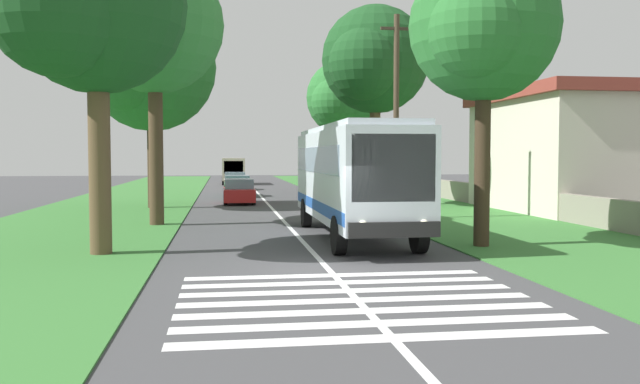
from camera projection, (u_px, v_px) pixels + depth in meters
The scene contains 19 objects.
ground at pixel (330, 271), 16.06m from camera, with size 160.00×160.00×0.00m, color #424244.
grass_verge_left at pixel (94, 218), 29.72m from camera, with size 120.00×8.00×0.04m, color #387533.
grass_verge_right at pixel (450, 213), 32.06m from camera, with size 120.00×8.00×0.04m, color #387533.
centre_line at pixel (279, 216), 30.89m from camera, with size 110.00×0.16×0.01m, color silver.
coach_bus at pixel (353, 174), 22.62m from camera, with size 11.16×2.62×3.73m.
zebra_crossing at pixel (357, 300), 12.83m from camera, with size 5.85×6.80×0.01m.
trailing_car_0 at pixel (239, 192), 38.79m from camera, with size 4.30×1.78×1.43m.
trailing_car_1 at pixel (237, 187), 45.65m from camera, with size 4.30×1.78×1.43m.
trailing_car_2 at pixel (235, 182), 54.47m from camera, with size 4.30×1.78×1.43m.
trailing_minibus_0 at pixel (233, 168), 65.02m from camera, with size 6.00×2.14×2.53m.
roadside_tree_left_0 at pixel (91, 11), 18.34m from camera, with size 6.23×4.96×9.29m.
roadside_tree_left_1 at pixel (152, 30), 26.33m from camera, with size 6.54×5.39×10.54m.
roadside_tree_left_2 at pixel (149, 71), 35.02m from camera, with size 7.89×6.69×10.69m.
roadside_tree_right_0 at pixel (480, 31), 19.97m from camera, with size 5.24×4.45×8.78m.
roadside_tree_right_1 at pixel (372, 63), 36.51m from camera, with size 6.93×5.86×10.88m.
roadside_tree_right_2 at pixel (342, 100), 49.41m from camera, with size 6.67×5.54×9.75m.
utility_pole at pixel (396, 114), 28.89m from camera, with size 0.24×1.40×8.74m.
roadside_wall at pixel (479, 194), 37.45m from camera, with size 70.00×0.40×1.15m, color gray.
roadside_building at pixel (600, 150), 33.76m from camera, with size 10.90×10.41×6.03m.
Camera 1 is at (-15.74, 2.52, 2.76)m, focal length 37.75 mm.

